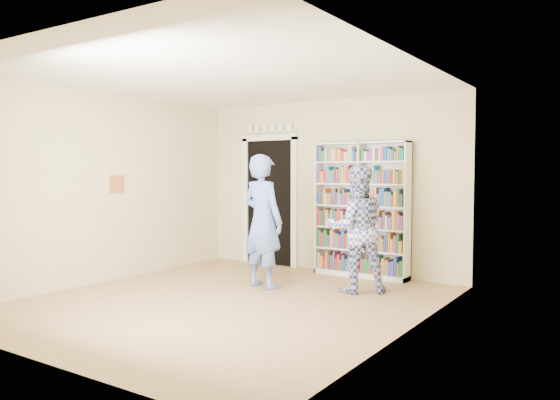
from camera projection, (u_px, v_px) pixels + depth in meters
name	position (u px, v px, depth m)	size (l,w,h in m)	color
floor	(228.00, 302.00, 6.62)	(5.00, 5.00, 0.00)	#9A6E4A
ceiling	(227.00, 77.00, 6.48)	(5.00, 5.00, 0.00)	white
wall_back	(328.00, 186.00, 8.63)	(4.50, 4.50, 0.00)	beige
wall_left	(105.00, 188.00, 7.79)	(5.00, 5.00, 0.00)	beige
wall_right	(408.00, 195.00, 5.31)	(5.00, 5.00, 0.00)	beige
bookshelf	(362.00, 209.00, 8.15)	(1.46, 0.27, 2.01)	white
doorway	(270.00, 195.00, 9.22)	(1.10, 0.08, 2.43)	black
wall_art	(117.00, 184.00, 7.94)	(0.03, 0.25, 0.25)	maroon
man_blue	(263.00, 221.00, 7.38)	(0.66, 0.43, 1.81)	#5B78CB
man_plaid	(357.00, 229.00, 7.11)	(0.81, 0.63, 1.66)	#2F3992
paper_sheet	(357.00, 224.00, 6.92)	(0.19, 0.01, 0.27)	white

